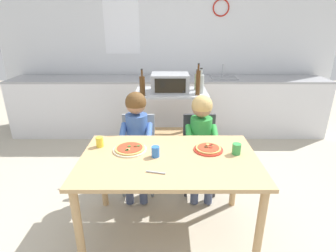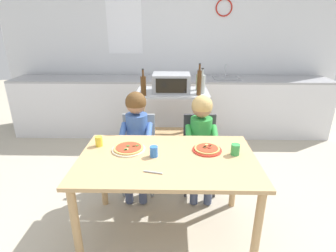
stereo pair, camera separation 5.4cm
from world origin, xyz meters
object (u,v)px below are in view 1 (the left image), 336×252
(toaster_oven, at_px, (169,83))
(child_in_green_shirt, at_px, (201,133))
(bottle_brown_beer, at_px, (200,83))
(pizza_plate_cream, at_px, (129,149))
(bottle_squat_spirits, at_px, (196,81))
(drinking_cup_blue, at_px, (155,152))
(drinking_cup_green, at_px, (236,149))
(kitchen_island_cart, at_px, (170,115))
(child_in_blue_striped_shirt, at_px, (135,131))
(bottle_slim_sauce, at_px, (141,86))
(dining_chair_left, at_px, (138,147))
(serving_spoon, at_px, (155,172))
(pizza_plate_red_rimmed, at_px, (207,149))
(dining_table, at_px, (168,168))
(drinking_cup_yellow, at_px, (99,142))
(dining_chair_right, at_px, (198,147))
(bottle_dark_olive_oil, at_px, (197,82))

(toaster_oven, xyz_separation_m, child_in_green_shirt, (0.31, -0.80, -0.34))
(bottle_brown_beer, xyz_separation_m, pizza_plate_cream, (-0.71, -1.21, -0.29))
(bottle_squat_spirits, xyz_separation_m, drinking_cup_blue, (-0.47, -1.50, -0.25))
(pizza_plate_cream, bearing_deg, drinking_cup_green, -4.17)
(kitchen_island_cart, xyz_separation_m, drinking_cup_blue, (-0.14, -1.40, 0.17))
(bottle_squat_spirits, bearing_deg, child_in_blue_striped_shirt, -127.02)
(bottle_slim_sauce, height_order, dining_chair_left, bottle_slim_sauce)
(bottle_brown_beer, bearing_deg, child_in_blue_striped_shirt, -134.22)
(pizza_plate_cream, bearing_deg, dining_chair_left, 90.02)
(child_in_blue_striped_shirt, relative_size, drinking_cup_green, 12.06)
(child_in_green_shirt, relative_size, serving_spoon, 7.50)
(kitchen_island_cart, bearing_deg, child_in_green_shirt, -70.02)
(toaster_oven, height_order, child_in_green_shirt, toaster_oven)
(drinking_cup_blue, bearing_deg, pizza_plate_red_rimmed, 14.46)
(dining_table, height_order, child_in_green_shirt, child_in_green_shirt)
(bottle_slim_sauce, bearing_deg, dining_table, -75.68)
(drinking_cup_yellow, bearing_deg, dining_chair_left, 62.61)
(bottle_brown_beer, xyz_separation_m, dining_table, (-0.39, -1.33, -0.40))
(dining_chair_right, height_order, pizza_plate_red_rimmed, dining_chair_right)
(drinking_cup_green, bearing_deg, dining_table, -173.48)
(bottle_dark_olive_oil, distance_m, dining_chair_left, 1.04)
(child_in_green_shirt, distance_m, serving_spoon, 0.93)
(serving_spoon, bearing_deg, drinking_cup_green, 24.95)
(bottle_slim_sauce, height_order, drinking_cup_blue, bottle_slim_sauce)
(kitchen_island_cart, distance_m, drinking_cup_yellow, 1.38)
(toaster_oven, relative_size, child_in_green_shirt, 0.43)
(bottle_squat_spirits, bearing_deg, toaster_oven, -161.01)
(child_in_blue_striped_shirt, bearing_deg, toaster_oven, 66.72)
(drinking_cup_green, bearing_deg, bottle_brown_beer, 96.93)
(child_in_green_shirt, bearing_deg, pizza_plate_cream, -144.07)
(toaster_oven, height_order, drinking_cup_green, toaster_oven)
(child_in_green_shirt, bearing_deg, toaster_oven, 111.24)
(toaster_oven, xyz_separation_m, pizza_plate_cream, (-0.34, -1.27, -0.28))
(dining_chair_left, relative_size, pizza_plate_red_rimmed, 3.36)
(child_in_green_shirt, bearing_deg, dining_table, -118.74)
(bottle_slim_sauce, bearing_deg, drinking_cup_green, -53.38)
(drinking_cup_yellow, distance_m, drinking_cup_green, 1.14)
(dining_chair_left, bearing_deg, child_in_blue_striped_shirt, -90.00)
(toaster_oven, distance_m, drinking_cup_blue, 1.41)
(bottle_dark_olive_oil, xyz_separation_m, serving_spoon, (-0.44, -1.48, -0.33))
(dining_table, xyz_separation_m, dining_chair_right, (0.33, 0.71, -0.16))
(drinking_cup_blue, bearing_deg, dining_chair_left, 107.39)
(drinking_cup_yellow, bearing_deg, kitchen_island_cart, 62.91)
(pizza_plate_cream, relative_size, drinking_cup_yellow, 3.21)
(bottle_slim_sauce, bearing_deg, drinking_cup_blue, -80.37)
(child_in_blue_striped_shirt, bearing_deg, pizza_plate_red_rimmed, -35.85)
(dining_chair_right, xyz_separation_m, serving_spoon, (-0.42, -0.95, 0.26))
(drinking_cup_green, xyz_separation_m, drinking_cup_blue, (-0.65, -0.05, -0.00))
(dining_chair_left, bearing_deg, toaster_oven, 63.35)
(bottle_brown_beer, height_order, drinking_cup_yellow, bottle_brown_beer)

